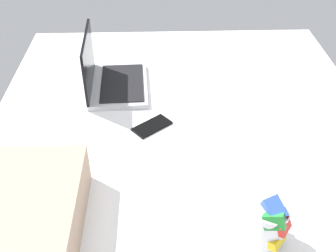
# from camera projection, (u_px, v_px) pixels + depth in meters

# --- Properties ---
(bed_mattress) EXTENTS (1.80, 1.40, 0.18)m
(bed_mattress) POSITION_uv_depth(u_px,v_px,m) (185.00, 163.00, 1.46)
(bed_mattress) COLOR white
(bed_mattress) RESTS_ON ground
(laptop) EXTENTS (0.34, 0.24, 0.23)m
(laptop) POSITION_uv_depth(u_px,v_px,m) (111.00, 78.00, 1.66)
(laptop) COLOR #B7BABC
(laptop) RESTS_ON bed_mattress
(snack_cup) EXTENTS (0.11, 0.10, 0.15)m
(snack_cup) POSITION_uv_depth(u_px,v_px,m) (270.00, 224.00, 1.05)
(snack_cup) COLOR silver
(snack_cup) RESTS_ON bed_mattress
(cell_phone) EXTENTS (0.14, 0.15, 0.01)m
(cell_phone) POSITION_uv_depth(u_px,v_px,m) (152.00, 126.00, 1.48)
(cell_phone) COLOR black
(cell_phone) RESTS_ON bed_mattress
(pillow) EXTENTS (0.52, 0.36, 0.13)m
(pillow) POSITION_uv_depth(u_px,v_px,m) (4.00, 233.00, 1.03)
(pillow) COLOR tan
(pillow) RESTS_ON bed_mattress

